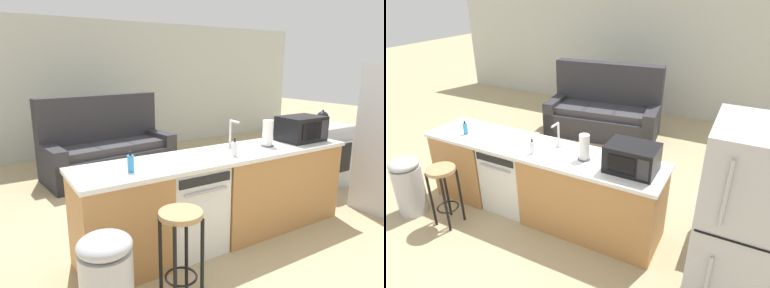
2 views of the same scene
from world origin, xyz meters
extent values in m
plane|color=tan|center=(0.00, 0.00, 0.00)|extent=(24.00, 24.00, 0.00)
cube|color=beige|center=(0.30, 4.20, 1.30)|extent=(10.00, 0.06, 2.60)
cube|color=#B77F47|center=(-0.93, 0.00, 0.43)|extent=(0.75, 0.62, 0.86)
cube|color=#B77F47|center=(0.83, 0.00, 0.43)|extent=(1.55, 0.62, 0.86)
cube|color=white|center=(0.15, 0.00, 0.88)|extent=(2.94, 0.66, 0.04)
cube|color=#49331C|center=(0.15, 0.00, 0.04)|extent=(2.86, 0.56, 0.08)
cube|color=white|center=(-0.25, 0.00, 0.42)|extent=(0.58, 0.58, 0.84)
cube|color=black|center=(-0.25, -0.30, 0.78)|extent=(0.52, 0.01, 0.08)
cylinder|color=#B2B2B7|center=(-0.25, -0.31, 0.68)|extent=(0.44, 0.02, 0.02)
cube|color=#A8AAB2|center=(2.35, 0.55, 0.42)|extent=(0.76, 0.64, 0.85)
cube|color=black|center=(2.35, 0.22, 0.47)|extent=(0.53, 0.01, 0.43)
cylinder|color=silver|center=(2.35, 0.20, 0.70)|extent=(0.61, 0.03, 0.03)
cube|color=#B7B7BC|center=(2.35, 0.55, 0.88)|extent=(0.76, 0.64, 0.05)
torus|color=black|center=(2.18, 0.42, 0.89)|extent=(0.16, 0.16, 0.01)
torus|color=black|center=(2.52, 0.42, 0.89)|extent=(0.16, 0.16, 0.01)
torus|color=black|center=(2.18, 0.68, 0.89)|extent=(0.16, 0.16, 0.01)
torus|color=black|center=(2.52, 0.68, 0.89)|extent=(0.16, 0.16, 0.01)
cube|color=black|center=(1.26, 0.00, 1.04)|extent=(0.50, 0.36, 0.28)
cube|color=black|center=(1.21, -0.18, 1.04)|extent=(0.27, 0.01, 0.18)
cube|color=#2D2D33|center=(1.43, -0.18, 1.04)|extent=(0.11, 0.01, 0.21)
cylinder|color=silver|center=(0.34, 0.14, 0.92)|extent=(0.07, 0.07, 0.03)
cylinder|color=silver|center=(0.34, 0.14, 1.06)|extent=(0.02, 0.02, 0.26)
cylinder|color=silver|center=(0.34, 0.07, 1.19)|extent=(0.02, 0.14, 0.02)
cylinder|color=#4C4C51|center=(0.74, -0.01, 0.91)|extent=(0.14, 0.14, 0.01)
cylinder|color=white|center=(0.74, -0.01, 1.05)|extent=(0.11, 0.11, 0.27)
cylinder|color=silver|center=(0.18, -0.15, 0.97)|extent=(0.06, 0.06, 0.14)
cylinder|color=black|center=(0.18, -0.15, 1.06)|extent=(0.02, 0.02, 0.04)
cylinder|color=#338CCC|center=(-0.85, -0.09, 0.97)|extent=(0.06, 0.06, 0.14)
cylinder|color=black|center=(-0.85, -0.09, 1.06)|extent=(0.02, 0.02, 0.04)
sphere|color=black|center=(2.52, 0.68, 0.99)|extent=(0.17, 0.17, 0.17)
sphere|color=black|center=(2.52, 0.68, 1.08)|extent=(0.03, 0.03, 0.03)
cone|color=black|center=(2.60, 0.68, 1.00)|extent=(0.08, 0.04, 0.06)
cylinder|color=tan|center=(-0.71, -0.66, 0.72)|extent=(0.32, 0.32, 0.04)
cylinder|color=black|center=(-0.82, -0.77, 0.35)|extent=(0.03, 0.03, 0.70)
cylinder|color=black|center=(-0.60, -0.77, 0.35)|extent=(0.03, 0.03, 0.70)
cylinder|color=black|center=(-0.82, -0.55, 0.35)|extent=(0.03, 0.03, 0.70)
cylinder|color=black|center=(-0.60, -0.55, 0.35)|extent=(0.03, 0.03, 0.70)
torus|color=black|center=(-0.71, -0.66, 0.22)|extent=(0.25, 0.25, 0.02)
ellipsoid|color=#B7B7BC|center=(-1.28, -0.71, 0.67)|extent=(0.35, 0.35, 0.14)
cube|color=#2D2D33|center=(-0.16, 2.56, 0.21)|extent=(2.10, 1.14, 0.42)
cube|color=#2D2D33|center=(-0.20, 2.89, 0.64)|extent=(2.01, 0.49, 1.27)
cube|color=#2D2D33|center=(-1.06, 2.45, 0.31)|extent=(0.31, 0.92, 0.62)
cube|color=#2D2D33|center=(0.73, 2.67, 0.31)|extent=(0.31, 0.92, 0.62)
cube|color=#3B3B41|center=(-0.70, 2.44, 0.48)|extent=(0.63, 0.70, 0.12)
cube|color=#3B3B41|center=(-0.16, 2.51, 0.48)|extent=(0.63, 0.70, 0.12)
cube|color=#3B3B41|center=(0.39, 2.58, 0.48)|extent=(0.63, 0.70, 0.12)
camera|label=1|loc=(-1.82, -2.61, 1.76)|focal=32.00mm
camera|label=2|loc=(2.16, -2.87, 2.61)|focal=32.00mm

